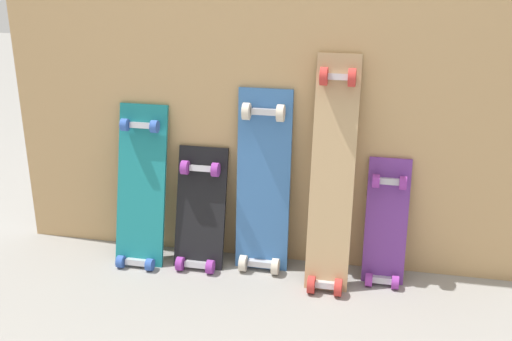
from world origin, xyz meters
name	(u,v)px	position (x,y,z in m)	size (l,w,h in m)	color
ground_plane	(259,262)	(0.00, 0.00, 0.00)	(12.00, 12.00, 0.00)	gray
plywood_wall_panel	(263,43)	(0.00, 0.07, 0.93)	(2.17, 0.04, 1.86)	tan
skateboard_teal	(141,194)	(-0.50, -0.06, 0.30)	(0.21, 0.24, 0.74)	#197A7F
skateboard_black	(200,216)	(-0.25, -0.05, 0.21)	(0.21, 0.22, 0.57)	black
skateboard_blue	(263,189)	(0.02, -0.02, 0.35)	(0.22, 0.17, 0.82)	#386BAD
skateboard_natural	(332,183)	(0.30, -0.08, 0.42)	(0.17, 0.29, 0.97)	tan
skateboard_purple	(386,230)	(0.52, -0.03, 0.22)	(0.17, 0.18, 0.57)	#6B338C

